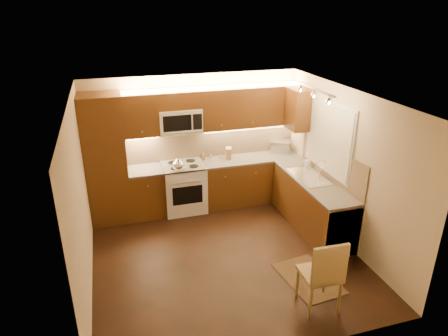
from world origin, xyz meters
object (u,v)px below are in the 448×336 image
object	(u,v)px
microwave	(180,121)
toaster_oven	(280,146)
stove	(184,187)
sink	(311,173)
kettle	(178,163)
knife_block	(229,153)
soap_bottle	(308,162)
dining_chair	(320,272)

from	to	relation	value
microwave	toaster_oven	world-z (taller)	microwave
stove	microwave	xyz separation A→B (m)	(0.00, 0.14, 1.26)
microwave	sink	xyz separation A→B (m)	(2.00, -1.26, -0.74)
kettle	knife_block	xyz separation A→B (m)	(1.03, 0.32, -0.04)
microwave	soap_bottle	size ratio (longest dim) A/B	4.43
toaster_oven	kettle	bearing A→B (deg)	-144.36
dining_chair	sink	bearing A→B (deg)	68.48
stove	toaster_oven	size ratio (longest dim) A/B	2.45
microwave	soap_bottle	world-z (taller)	microwave
sink	knife_block	size ratio (longest dim) A/B	3.89
soap_bottle	dining_chair	size ratio (longest dim) A/B	0.16
sink	dining_chair	size ratio (longest dim) A/B	0.82
kettle	toaster_oven	bearing A→B (deg)	15.04
knife_block	kettle	bearing A→B (deg)	-147.57
knife_block	soap_bottle	distance (m)	1.49
kettle	knife_block	distance (m)	1.08
sink	knife_block	distance (m)	1.64
kettle	dining_chair	size ratio (longest dim) A/B	0.24
stove	soap_bottle	world-z (taller)	soap_bottle
toaster_oven	dining_chair	size ratio (longest dim) A/B	0.36
microwave	kettle	world-z (taller)	microwave
stove	microwave	size ratio (longest dim) A/B	1.21
stove	sink	xyz separation A→B (m)	(2.00, -1.12, 0.52)
toaster_oven	soap_bottle	distance (m)	0.86
sink	toaster_oven	world-z (taller)	toaster_oven
toaster_oven	soap_bottle	size ratio (longest dim) A/B	2.19
kettle	toaster_oven	distance (m)	2.18
sink	toaster_oven	xyz separation A→B (m)	(0.01, 1.30, 0.04)
toaster_oven	sink	bearing A→B (deg)	-65.57
kettle	toaster_oven	size ratio (longest dim) A/B	0.67
microwave	dining_chair	xyz separation A→B (m)	(1.13, -3.22, -1.20)
sink	knife_block	world-z (taller)	knife_block
microwave	knife_block	size ratio (longest dim) A/B	3.44
kettle	knife_block	size ratio (longest dim) A/B	1.14
toaster_oven	knife_block	distance (m)	1.11
microwave	knife_block	bearing A→B (deg)	-2.26
microwave	dining_chair	world-z (taller)	microwave
microwave	kettle	xyz separation A→B (m)	(-0.13, -0.36, -0.67)
toaster_oven	dining_chair	distance (m)	3.42
stove	sink	bearing A→B (deg)	-29.36
microwave	kettle	bearing A→B (deg)	-109.61
stove	knife_block	distance (m)	1.06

